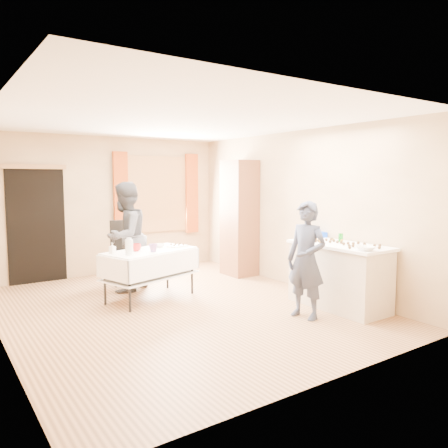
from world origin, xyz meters
TOP-DOWN VIEW (x-y plane):
  - floor at (0.00, 0.00)m, footprint 4.50×5.50m
  - ceiling at (0.00, 0.00)m, footprint 4.50×5.50m
  - wall_back at (0.00, 2.76)m, footprint 4.50×0.02m
  - wall_front at (0.00, -2.76)m, footprint 4.50×0.02m
  - wall_right at (2.26, 0.00)m, footprint 0.02×5.50m
  - window_frame at (1.00, 2.72)m, footprint 1.32×0.06m
  - window_pane at (1.00, 2.71)m, footprint 1.20×0.02m
  - curtain_left at (0.22, 2.67)m, footprint 0.28×0.06m
  - curtain_right at (1.78, 2.67)m, footprint 0.28×0.06m
  - doorway at (-1.30, 2.73)m, footprint 0.95×0.04m
  - door_lintel at (-1.30, 2.70)m, footprint 1.05×0.06m
  - cabinet at (1.99, 1.25)m, footprint 0.50×0.60m
  - counter at (1.89, -1.25)m, footprint 0.68×1.44m
  - party_table at (-0.13, 0.64)m, footprint 1.55×1.09m
  - chair at (-0.07, 1.79)m, footprint 0.54×0.54m
  - girl at (1.18, -1.32)m, footprint 0.70×0.58m
  - woman at (-0.24, 1.32)m, footprint 1.50×1.49m
  - soda_can at (2.05, -1.13)m, footprint 0.09×0.09m
  - mixing_bowl at (1.70, -1.83)m, footprint 0.33×0.33m
  - foam_block at (1.85, -0.64)m, footprint 0.15×0.10m
  - blue_basket at (2.12, -0.57)m, footprint 0.36×0.30m
  - pitcher at (-0.55, 0.40)m, footprint 0.12×0.12m
  - cup_red at (-0.34, 0.66)m, footprint 0.14×0.14m
  - cup_rainbow at (-0.16, 0.46)m, footprint 0.17×0.17m
  - small_bowl at (0.12, 0.82)m, footprint 0.23×0.23m
  - pastry_tray at (0.37, 0.70)m, footprint 0.32×0.27m
  - bottle at (-0.71, 0.63)m, footprint 0.13×0.13m
  - cake_balls at (1.89, -1.31)m, footprint 0.51×1.06m

SIDE VIEW (x-z plane):
  - floor at x=0.00m, z-range -0.02..0.00m
  - chair at x=-0.07m, z-range -0.22..0.87m
  - party_table at x=-0.13m, z-range 0.07..0.82m
  - counter at x=1.89m, z-range 0.00..0.91m
  - pastry_tray at x=0.37m, z-range 0.75..0.77m
  - girl at x=1.18m, z-range 0.00..1.53m
  - small_bowl at x=0.12m, z-range 0.75..0.80m
  - cup_red at x=-0.34m, z-range 0.75..0.86m
  - cup_rainbow at x=-0.16m, z-range 0.75..0.87m
  - bottle at x=-0.71m, z-range 0.75..0.91m
  - pitcher at x=-0.55m, z-range 0.75..0.97m
  - woman at x=-0.24m, z-range 0.00..1.77m
  - cake_balls at x=1.89m, z-range 0.91..0.95m
  - mixing_bowl at x=1.70m, z-range 0.91..0.96m
  - foam_block at x=1.85m, z-range 0.91..0.99m
  - blue_basket at x=2.12m, z-range 0.91..0.99m
  - soda_can at x=2.05m, z-range 0.91..1.03m
  - doorway at x=-1.30m, z-range 0.00..2.00m
  - cabinet at x=1.99m, z-range 0.00..2.15m
  - wall_back at x=0.00m, z-range 0.00..2.60m
  - wall_front at x=0.00m, z-range 0.00..2.60m
  - wall_right at x=2.26m, z-range 0.00..2.60m
  - window_frame at x=1.00m, z-range 0.74..2.26m
  - window_pane at x=1.00m, z-range 0.80..2.20m
  - curtain_left at x=0.22m, z-range 0.67..2.33m
  - curtain_right at x=1.78m, z-range 0.67..2.33m
  - door_lintel at x=-1.30m, z-range 1.98..2.06m
  - ceiling at x=0.00m, z-range 2.60..2.62m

